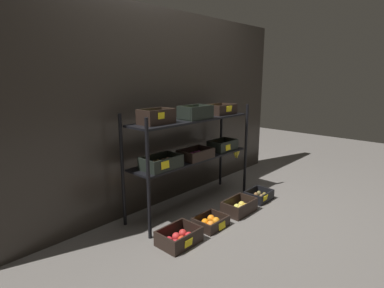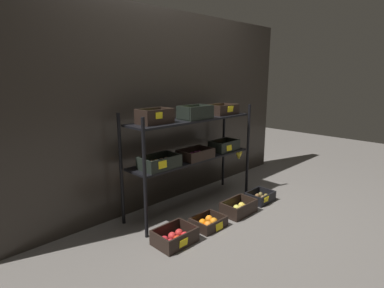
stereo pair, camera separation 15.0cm
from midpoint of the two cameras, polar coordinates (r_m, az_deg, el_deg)
The scene contains 7 objects.
ground_plane at distance 3.45m, azimuth -1.27°, elevation -11.41°, with size 10.00×10.00×0.00m, color #605B56.
storefront_wall at distance 3.45m, azimuth -6.03°, elevation 6.47°, with size 3.90×0.12×2.08m, color #2D2823.
display_rack at distance 3.20m, azimuth -1.14°, elevation 1.08°, with size 1.63×0.40×1.11m.
crate_ground_apple_red at distance 2.75m, azimuth -4.05°, elevation -17.03°, with size 0.35×0.27×0.13m.
crate_ground_orange at distance 3.01m, azimuth 2.04°, elevation -14.34°, with size 0.30×0.25×0.10m.
crate_ground_apple_gold at distance 3.31m, azimuth 7.44°, elevation -11.65°, with size 0.36×0.23×0.14m.
crate_ground_kiwi at distance 3.65m, azimuth 11.11°, elevation -9.50°, with size 0.31×0.24×0.11m.
Camera 1 is at (-2.32, -2.13, 1.42)m, focal length 28.73 mm.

